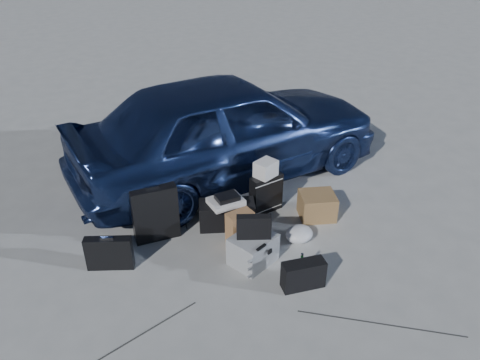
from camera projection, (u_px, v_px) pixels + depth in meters
name	position (u px, v px, depth m)	size (l,w,h in m)	color
ground	(245.00, 272.00, 5.17)	(60.00, 60.00, 0.00)	#A9AAA5
car	(228.00, 127.00, 6.67)	(1.83, 4.55, 1.55)	navy
pelican_case	(253.00, 249.00, 5.24)	(0.47, 0.39, 0.34)	#A3A5A8
laptop_bag	(254.00, 227.00, 5.08)	(0.38, 0.09, 0.28)	black
briefcase	(109.00, 253.00, 5.14)	(0.51, 0.11, 0.40)	black
suitcase_left	(155.00, 213.00, 5.55)	(0.54, 0.19, 0.70)	black
suitcase_right	(266.00, 193.00, 6.10)	(0.43, 0.16, 0.52)	black
white_carton	(266.00, 169.00, 5.92)	(0.26, 0.21, 0.21)	silver
duffel_bag	(227.00, 215.00, 5.84)	(0.69, 0.29, 0.34)	black
flat_box_white	(226.00, 202.00, 5.72)	(0.41, 0.30, 0.07)	silver
flat_box_black	(227.00, 197.00, 5.68)	(0.27, 0.20, 0.06)	black
kraft_bag	(240.00, 227.00, 5.55)	(0.31, 0.18, 0.41)	#956041
cardboard_box	(317.00, 206.00, 6.03)	(0.44, 0.39, 0.33)	olive
plastic_bag	(299.00, 234.00, 5.62)	(0.34, 0.29, 0.19)	silver
messenger_bag	(303.00, 275.00, 4.90)	(0.45, 0.17, 0.32)	black
green_bottle	(301.00, 266.00, 5.04)	(0.08, 0.08, 0.30)	black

